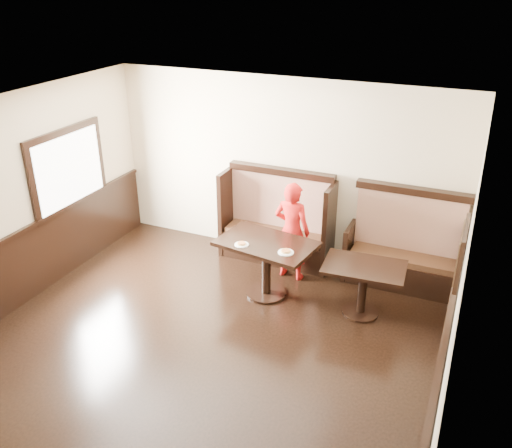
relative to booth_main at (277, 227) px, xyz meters
The scene contains 9 objects.
ground 3.34m from the booth_main, 90.00° to the right, with size 7.00×7.00×0.00m, color black.
room_shell 3.03m from the booth_main, 95.65° to the right, with size 7.00×7.00×7.00m.
booth_main is the anchor object (origin of this frame).
booth_neighbor 1.95m from the booth_main, ahead, with size 1.65×0.72×1.45m.
table_main 1.11m from the booth_main, 76.51° to the right, with size 1.40×0.99×0.83m.
table_neighbor 1.88m from the booth_main, 32.13° to the right, with size 1.08×0.75×0.72m.
child 0.65m from the booth_main, 49.07° to the right, with size 0.54×0.36×1.49m, color red.
pizza_plate_left 1.32m from the booth_main, 90.66° to the right, with size 0.19×0.19×0.04m.
pizza_plate_right 1.43m from the booth_main, 64.26° to the right, with size 0.21×0.21×0.04m.
Camera 1 is at (2.72, -3.79, 4.18)m, focal length 38.00 mm.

